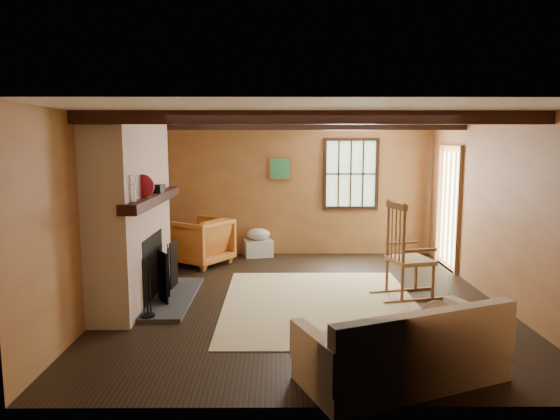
{
  "coord_description": "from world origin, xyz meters",
  "views": [
    {
      "loc": [
        -0.36,
        -6.43,
        2.07
      ],
      "look_at": [
        -0.32,
        0.4,
        1.15
      ],
      "focal_mm": 32.0,
      "sensor_mm": 36.0,
      "label": 1
    }
  ],
  "objects_px": {
    "rocking_chair": "(407,257)",
    "sofa": "(406,353)",
    "fireplace": "(134,218)",
    "laundry_basket": "(258,248)",
    "armchair": "(201,241)"
  },
  "relations": [
    {
      "from": "rocking_chair",
      "to": "sofa",
      "type": "xyz_separation_m",
      "value": [
        -0.63,
        -2.42,
        -0.29
      ]
    },
    {
      "from": "rocking_chair",
      "to": "sofa",
      "type": "height_order",
      "value": "rocking_chair"
    },
    {
      "from": "fireplace",
      "to": "laundry_basket",
      "type": "bearing_deg",
      "value": 59.16
    },
    {
      "from": "fireplace",
      "to": "rocking_chair",
      "type": "height_order",
      "value": "fireplace"
    },
    {
      "from": "fireplace",
      "to": "rocking_chair",
      "type": "bearing_deg",
      "value": 1.58
    },
    {
      "from": "rocking_chair",
      "to": "laundry_basket",
      "type": "relative_size",
      "value": 2.62
    },
    {
      "from": "fireplace",
      "to": "sofa",
      "type": "xyz_separation_m",
      "value": [
        2.98,
        -2.32,
        -0.84
      ]
    },
    {
      "from": "laundry_basket",
      "to": "rocking_chair",
      "type": "bearing_deg",
      "value": -49.56
    },
    {
      "from": "rocking_chair",
      "to": "sofa",
      "type": "relative_size",
      "value": 0.67
    },
    {
      "from": "rocking_chair",
      "to": "laundry_basket",
      "type": "distance_m",
      "value": 3.25
    },
    {
      "from": "rocking_chair",
      "to": "fireplace",
      "type": "bearing_deg",
      "value": 77.79
    },
    {
      "from": "fireplace",
      "to": "laundry_basket",
      "type": "relative_size",
      "value": 4.8
    },
    {
      "from": "fireplace",
      "to": "rocking_chair",
      "type": "xyz_separation_m",
      "value": [
        3.61,
        0.1,
        -0.55
      ]
    },
    {
      "from": "laundry_basket",
      "to": "sofa",
      "type": "bearing_deg",
      "value": -73.35
    },
    {
      "from": "sofa",
      "to": "armchair",
      "type": "distance_m",
      "value": 4.89
    }
  ]
}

